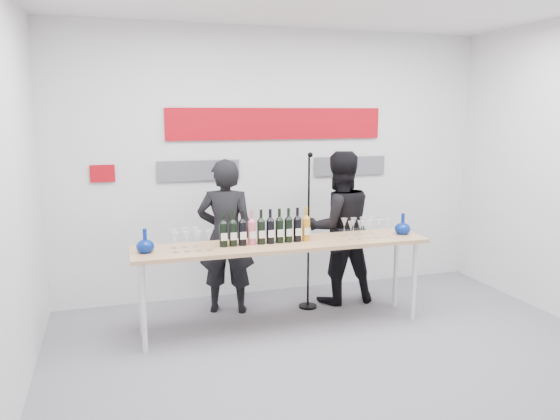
{
  "coord_description": "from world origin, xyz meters",
  "views": [
    {
      "loc": [
        -1.82,
        -3.95,
        2.07
      ],
      "look_at": [
        -0.28,
        0.97,
        1.15
      ],
      "focal_mm": 35.0,
      "sensor_mm": 36.0,
      "label": 1
    }
  ],
  "objects_px": {
    "presenter_right": "(339,228)",
    "tasting_table": "(283,249)",
    "presenter_left": "(226,237)",
    "mic_stand": "(308,262)"
  },
  "relations": [
    {
      "from": "tasting_table",
      "to": "presenter_left",
      "type": "xyz_separation_m",
      "value": [
        -0.43,
        0.6,
        0.02
      ]
    },
    {
      "from": "tasting_table",
      "to": "mic_stand",
      "type": "distance_m",
      "value": 0.68
    },
    {
      "from": "presenter_left",
      "to": "presenter_right",
      "type": "distance_m",
      "value": 1.24
    },
    {
      "from": "presenter_left",
      "to": "presenter_right",
      "type": "relative_size",
      "value": 0.97
    },
    {
      "from": "presenter_left",
      "to": "presenter_right",
      "type": "height_order",
      "value": "presenter_right"
    },
    {
      "from": "presenter_left",
      "to": "mic_stand",
      "type": "bearing_deg",
      "value": -171.46
    },
    {
      "from": "tasting_table",
      "to": "mic_stand",
      "type": "bearing_deg",
      "value": 46.86
    },
    {
      "from": "presenter_left",
      "to": "mic_stand",
      "type": "relative_size",
      "value": 0.96
    },
    {
      "from": "tasting_table",
      "to": "mic_stand",
      "type": "xyz_separation_m",
      "value": [
        0.42,
        0.45,
        -0.28
      ]
    },
    {
      "from": "presenter_right",
      "to": "tasting_table",
      "type": "bearing_deg",
      "value": 35.15
    }
  ]
}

